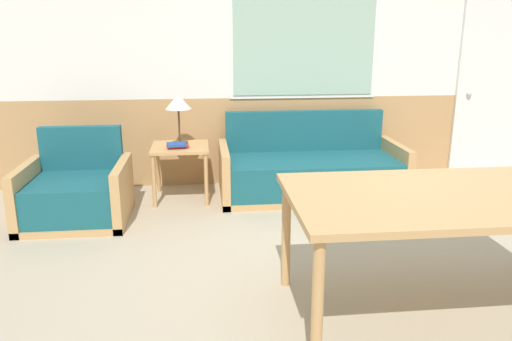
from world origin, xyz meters
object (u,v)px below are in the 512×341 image
at_px(table_lamp, 178,104).
at_px(dining_table, 446,204).
at_px(couch, 310,172).
at_px(side_table, 180,154).
at_px(armchair, 76,194).

xyz_separation_m(table_lamp, dining_table, (1.62, -2.49, -0.26)).
height_order(couch, table_lamp, table_lamp).
height_order(side_table, table_lamp, table_lamp).
bearing_deg(armchair, table_lamp, 32.90).
xyz_separation_m(side_table, table_lamp, (-0.00, 0.10, 0.50)).
distance_m(side_table, table_lamp, 0.51).
distance_m(couch, dining_table, 2.44).
bearing_deg(side_table, table_lamp, 92.47).
bearing_deg(dining_table, side_table, 124.01).
xyz_separation_m(couch, table_lamp, (-1.35, 0.12, 0.72)).
bearing_deg(armchair, couch, 11.66).
distance_m(armchair, side_table, 1.08).
distance_m(couch, armchair, 2.33).
height_order(armchair, dining_table, armchair).
height_order(armchair, side_table, armchair).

